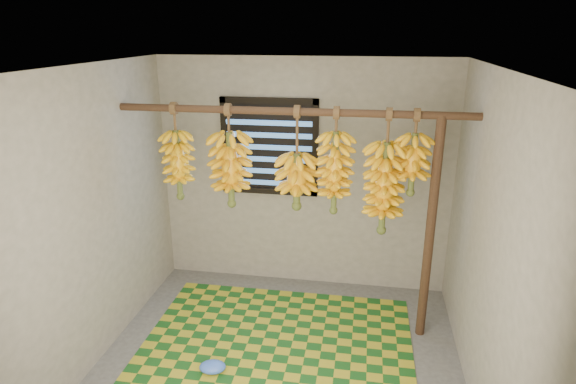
% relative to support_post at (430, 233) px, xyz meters
% --- Properties ---
extents(floor, '(3.00, 3.00, 0.01)m').
position_rel_support_post_xyz_m(floor, '(-1.20, -0.70, -1.00)').
color(floor, '#4F4F4F').
rests_on(floor, ground).
extents(ceiling, '(3.00, 3.00, 0.01)m').
position_rel_support_post_xyz_m(ceiling, '(-1.20, -0.70, 1.40)').
color(ceiling, silver).
rests_on(ceiling, wall_back).
extents(wall_back, '(3.00, 0.01, 2.40)m').
position_rel_support_post_xyz_m(wall_back, '(-1.20, 0.80, 0.20)').
color(wall_back, slate).
rests_on(wall_back, floor).
extents(wall_left, '(0.01, 3.00, 2.40)m').
position_rel_support_post_xyz_m(wall_left, '(-2.71, -0.70, 0.20)').
color(wall_left, slate).
rests_on(wall_left, floor).
extents(wall_right, '(0.01, 3.00, 2.40)m').
position_rel_support_post_xyz_m(wall_right, '(0.30, -0.70, 0.20)').
color(wall_right, slate).
rests_on(wall_right, floor).
extents(window, '(1.00, 0.04, 1.00)m').
position_rel_support_post_xyz_m(window, '(-1.55, 0.78, 0.50)').
color(window, black).
rests_on(window, wall_back).
extents(hanging_pole, '(3.00, 0.06, 0.06)m').
position_rel_support_post_xyz_m(hanging_pole, '(-1.20, 0.00, 1.00)').
color(hanging_pole, '#462D1D').
rests_on(hanging_pole, wall_left).
extents(support_post, '(0.08, 0.08, 2.00)m').
position_rel_support_post_xyz_m(support_post, '(0.00, 0.00, 0.00)').
color(support_post, '#462D1D').
rests_on(support_post, floor).
extents(woven_mat, '(2.36, 1.89, 0.01)m').
position_rel_support_post_xyz_m(woven_mat, '(-1.26, -0.43, -0.99)').
color(woven_mat, '#17501A').
rests_on(woven_mat, floor).
extents(plastic_bag, '(0.24, 0.19, 0.09)m').
position_rel_support_post_xyz_m(plastic_bag, '(-1.70, -0.83, -0.95)').
color(plastic_bag, '#3F6DEC').
rests_on(plastic_bag, woven_mat).
extents(banana_bunch_a, '(0.28, 0.28, 0.87)m').
position_rel_support_post_xyz_m(banana_bunch_a, '(-2.22, 0.00, 0.50)').
color(banana_bunch_a, brown).
rests_on(banana_bunch_a, hanging_pole).
extents(banana_bunch_b, '(0.37, 0.37, 0.91)m').
position_rel_support_post_xyz_m(banana_bunch_b, '(-1.74, -0.00, 0.48)').
color(banana_bunch_b, brown).
rests_on(banana_bunch_b, hanging_pole).
extents(banana_bunch_c, '(0.36, 0.36, 0.90)m').
position_rel_support_post_xyz_m(banana_bunch_c, '(-1.15, 0.00, 0.40)').
color(banana_bunch_c, brown).
rests_on(banana_bunch_c, hanging_pole).
extents(banana_bunch_d, '(0.32, 0.32, 0.92)m').
position_rel_support_post_xyz_m(banana_bunch_d, '(-0.83, 0.00, 0.49)').
color(banana_bunch_d, brown).
rests_on(banana_bunch_d, hanging_pole).
extents(banana_bunch_e, '(0.35, 0.35, 1.07)m').
position_rel_support_post_xyz_m(banana_bunch_e, '(-0.41, 0.00, 0.38)').
color(banana_bunch_e, brown).
rests_on(banana_bunch_e, hanging_pole).
extents(banana_bunch_f, '(0.28, 0.28, 0.72)m').
position_rel_support_post_xyz_m(banana_bunch_f, '(-0.19, 0.00, 0.59)').
color(banana_bunch_f, brown).
rests_on(banana_bunch_f, hanging_pole).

